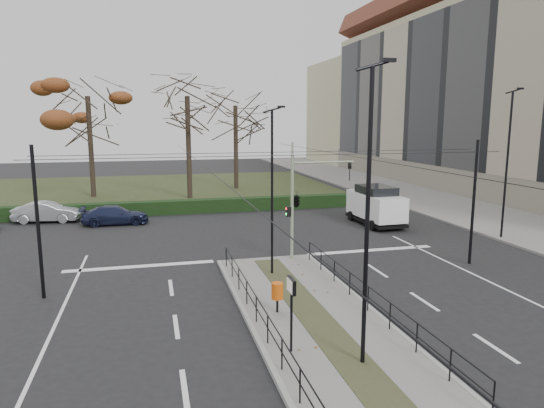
{
  "coord_description": "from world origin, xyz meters",
  "views": [
    {
      "loc": [
        -5.32,
        -17.78,
        6.87
      ],
      "look_at": [
        1.22,
        8.22,
        2.26
      ],
      "focal_mm": 32.0,
      "sensor_mm": 36.0,
      "label": 1
    }
  ],
  "objects": [
    {
      "name": "ground",
      "position": [
        0.0,
        0.0,
        0.0
      ],
      "size": [
        140.0,
        140.0,
        0.0
      ],
      "primitive_type": "plane",
      "color": "black",
      "rests_on": "ground"
    },
    {
      "name": "median_island",
      "position": [
        0.0,
        -2.5,
        0.07
      ],
      "size": [
        4.4,
        15.0,
        0.14
      ],
      "primitive_type": "cube",
      "color": "#646260",
      "rests_on": "ground"
    },
    {
      "name": "sidewalk_east",
      "position": [
        18.0,
        22.0,
        0.07
      ],
      "size": [
        8.0,
        90.0,
        0.14
      ],
      "primitive_type": "cube",
      "color": "#646260",
      "rests_on": "ground"
    },
    {
      "name": "park",
      "position": [
        -6.0,
        32.0,
        0.05
      ],
      "size": [
        38.0,
        26.0,
        0.1
      ],
      "primitive_type": "cube",
      "color": "#253018",
      "rests_on": "ground"
    },
    {
      "name": "hedge",
      "position": [
        -6.0,
        18.6,
        0.5
      ],
      "size": [
        38.0,
        1.0,
        1.0
      ],
      "primitive_type": "cube",
      "color": "black",
      "rests_on": "ground"
    },
    {
      "name": "apartment_block",
      "position": [
        27.97,
        23.97,
        10.39
      ],
      "size": [
        13.09,
        52.1,
        21.64
      ],
      "color": "tan",
      "rests_on": "ground"
    },
    {
      "name": "median_railing",
      "position": [
        0.0,
        -2.6,
        0.98
      ],
      "size": [
        4.14,
        13.24,
        0.92
      ],
      "color": "black",
      "rests_on": "median_island"
    },
    {
      "name": "catenary",
      "position": [
        0.0,
        1.62,
        3.42
      ],
      "size": [
        20.0,
        34.0,
        6.0
      ],
      "color": "black",
      "rests_on": "ground"
    },
    {
      "name": "traffic_light",
      "position": [
        1.59,
        4.5,
        3.13
      ],
      "size": [
        3.49,
        1.98,
        5.13
      ],
      "color": "gray",
      "rests_on": "median_island"
    },
    {
      "name": "litter_bin",
      "position": [
        -1.14,
        -1.95,
        0.91
      ],
      "size": [
        0.42,
        0.42,
        1.08
      ],
      "color": "black",
      "rests_on": "median_island"
    },
    {
      "name": "info_panel",
      "position": [
        -1.51,
        -4.93,
        1.91
      ],
      "size": [
        0.13,
        0.59,
        2.25
      ],
      "color": "black",
      "rests_on": "median_island"
    },
    {
      "name": "streetlamp_median_near",
      "position": [
        0.28,
        -6.07,
        4.37
      ],
      "size": [
        0.69,
        0.14,
        8.31
      ],
      "color": "black",
      "rests_on": "median_island"
    },
    {
      "name": "streetlamp_median_far",
      "position": [
        -0.22,
        2.41,
        3.88
      ],
      "size": [
        0.62,
        0.13,
        7.37
      ],
      "color": "black",
      "rests_on": "median_island"
    },
    {
      "name": "streetlamp_sidewalk",
      "position": [
        14.52,
        5.81,
        4.5
      ],
      "size": [
        0.72,
        0.15,
        8.57
      ],
      "color": "black",
      "rests_on": "sidewalk_east"
    },
    {
      "name": "parked_car_second",
      "position": [
        -12.37,
        17.62,
        0.7
      ],
      "size": [
        4.41,
        1.95,
        1.41
      ],
      "primitive_type": "imported",
      "rotation": [
        0.0,
        0.0,
        1.46
      ],
      "color": "#9B9DA2",
      "rests_on": "ground"
    },
    {
      "name": "parked_car_third",
      "position": [
        -7.77,
        15.74,
        0.63
      ],
      "size": [
        4.35,
        1.78,
        1.26
      ],
      "primitive_type": "imported",
      "rotation": [
        0.0,
        0.0,
        1.57
      ],
      "color": "#1C2241",
      "rests_on": "ground"
    },
    {
      "name": "white_van",
      "position": [
        9.18,
        11.42,
        1.35
      ],
      "size": [
        2.38,
        5.04,
        2.61
      ],
      "color": "white",
      "rests_on": "ground"
    },
    {
      "name": "rust_tree",
      "position": [
        -10.42,
        28.21,
        8.99
      ],
      "size": [
        8.2,
        8.2,
        11.71
      ],
      "color": "black",
      "rests_on": "park"
    },
    {
      "name": "bare_tree_center",
      "position": [
        3.09,
        30.59,
        7.76
      ],
      "size": [
        7.37,
        7.37,
        10.99
      ],
      "color": "black",
      "rests_on": "park"
    },
    {
      "name": "bare_tree_near",
      "position": [
        -2.01,
        25.36,
        8.31
      ],
      "size": [
        5.86,
        5.86,
        11.79
      ],
      "color": "black",
      "rests_on": "park"
    }
  ]
}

